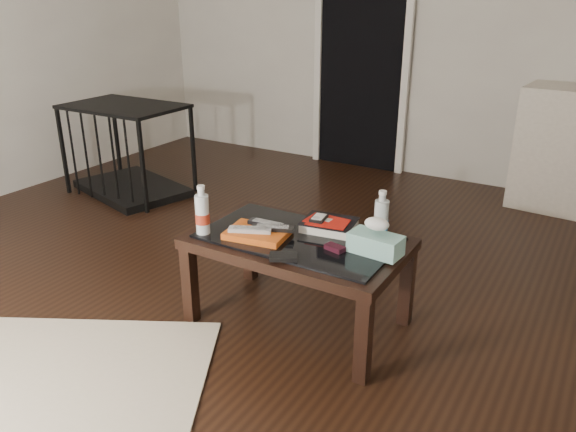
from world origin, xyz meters
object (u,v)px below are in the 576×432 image
at_px(pet_crate, 130,165).
at_px(water_bottle_left, 202,210).
at_px(water_bottle_right, 381,215).
at_px(coffee_table, 298,249).
at_px(textbook, 329,225).
at_px(tissue_box, 376,244).

distance_m(pet_crate, water_bottle_left, 2.11).
bearing_deg(water_bottle_left, water_bottle_right, 25.89).
relative_size(coffee_table, water_bottle_left, 4.20).
height_order(pet_crate, water_bottle_right, pet_crate).
relative_size(pet_crate, textbook, 4.11).
relative_size(coffee_table, water_bottle_right, 4.20).
bearing_deg(textbook, tissue_box, -31.92).
distance_m(pet_crate, textbook, 2.37).
height_order(water_bottle_left, tissue_box, water_bottle_left).
height_order(pet_crate, water_bottle_left, pet_crate).
distance_m(coffee_table, pet_crate, 2.35).
relative_size(water_bottle_left, tissue_box, 1.03).
relative_size(pet_crate, water_bottle_left, 4.32).
bearing_deg(coffee_table, pet_crate, 155.18).
xyz_separation_m(coffee_table, water_bottle_right, (0.34, 0.17, 0.18)).
bearing_deg(coffee_table, tissue_box, 2.96).
xyz_separation_m(pet_crate, water_bottle_right, (2.46, -0.81, 0.35)).
relative_size(textbook, tissue_box, 1.09).
distance_m(textbook, water_bottle_left, 0.61).
xyz_separation_m(coffee_table, tissue_box, (0.38, 0.02, 0.11)).
distance_m(coffee_table, tissue_box, 0.39).
height_order(coffee_table, textbook, textbook).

